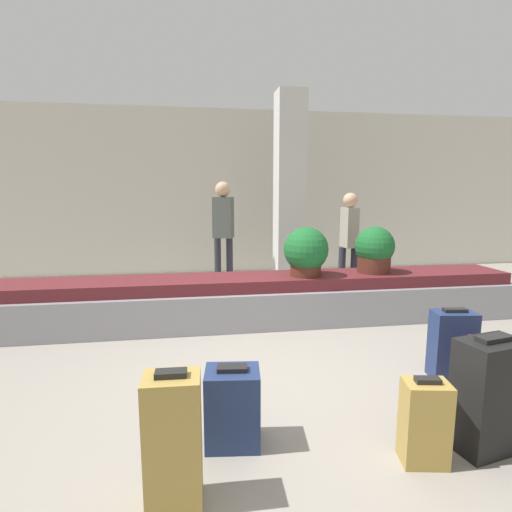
% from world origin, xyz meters
% --- Properties ---
extents(ground_plane, '(18.00, 18.00, 0.00)m').
position_xyz_m(ground_plane, '(0.00, 0.00, 0.00)').
color(ground_plane, gray).
extents(back_wall, '(18.00, 0.06, 3.20)m').
position_xyz_m(back_wall, '(0.00, 5.01, 1.60)').
color(back_wall, beige).
rests_on(back_wall, ground_plane).
extents(carousel, '(6.75, 0.82, 0.58)m').
position_xyz_m(carousel, '(0.00, 1.71, 0.28)').
color(carousel, gray).
rests_on(carousel, ground_plane).
extents(pillar, '(0.46, 0.46, 3.20)m').
position_xyz_m(pillar, '(0.83, 3.45, 1.60)').
color(pillar, silver).
rests_on(pillar, ground_plane).
extents(suitcase_0, '(0.37, 0.31, 0.53)m').
position_xyz_m(suitcase_0, '(-0.53, -0.69, 0.25)').
color(suitcase_0, navy).
rests_on(suitcase_0, ground_plane).
extents(suitcase_1, '(0.29, 0.23, 0.73)m').
position_xyz_m(suitcase_1, '(-0.87, -1.14, 0.35)').
color(suitcase_1, '#A3843D').
rests_on(suitcase_1, ground_plane).
extents(suitcase_2, '(0.44, 0.33, 0.74)m').
position_xyz_m(suitcase_2, '(1.03, -0.99, 0.36)').
color(suitcase_2, black).
rests_on(suitcase_2, ground_plane).
extents(suitcase_3, '(0.29, 0.23, 0.54)m').
position_xyz_m(suitcase_3, '(0.58, -1.04, 0.26)').
color(suitcase_3, '#A3843D').
rests_on(suitcase_3, ground_plane).
extents(suitcase_4, '(0.33, 0.24, 0.54)m').
position_xyz_m(suitcase_4, '(1.48, -0.49, 0.26)').
color(suitcase_4, maroon).
rests_on(suitcase_4, ground_plane).
extents(suitcase_5, '(0.38, 0.26, 0.62)m').
position_xyz_m(suitcase_5, '(1.44, -0.06, 0.30)').
color(suitcase_5, navy).
rests_on(suitcase_5, ground_plane).
extents(potted_plant_0, '(0.50, 0.50, 0.59)m').
position_xyz_m(potted_plant_0, '(1.53, 1.71, 0.87)').
color(potted_plant_0, '#4C2319').
rests_on(potted_plant_0, carousel).
extents(potted_plant_1, '(0.55, 0.55, 0.60)m').
position_xyz_m(potted_plant_1, '(0.61, 1.64, 0.88)').
color(potted_plant_1, '#4C2319').
rests_on(potted_plant_1, carousel).
extents(traveler_0, '(0.37, 0.29, 1.77)m').
position_xyz_m(traveler_0, '(-0.26, 3.58, 1.07)').
color(traveler_0, '#282833').
rests_on(traveler_0, ground_plane).
extents(traveler_1, '(0.31, 0.32, 1.59)m').
position_xyz_m(traveler_1, '(1.62, 2.78, 0.94)').
color(traveler_1, '#282833').
rests_on(traveler_1, ground_plane).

